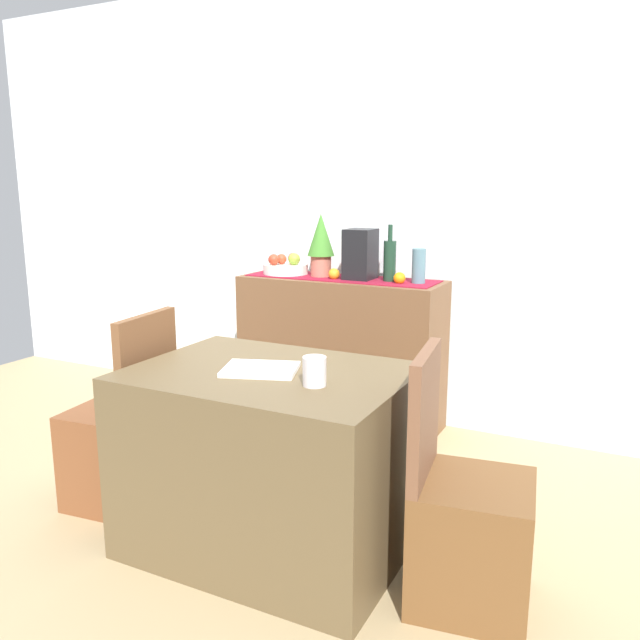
{
  "coord_description": "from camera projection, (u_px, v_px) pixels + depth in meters",
  "views": [
    {
      "loc": [
        1.41,
        -2.51,
        1.45
      ],
      "look_at": [
        -0.04,
        0.37,
        0.76
      ],
      "focal_mm": 35.99,
      "sensor_mm": 36.0,
      "label": 1
    }
  ],
  "objects": [
    {
      "name": "coffee_maker",
      "position": [
        360.0,
        255.0,
        3.73
      ],
      "size": [
        0.16,
        0.18,
        0.3
      ],
      "primitive_type": "cube",
      "color": "black",
      "rests_on": "sideboard_console"
    },
    {
      "name": "coffee_cup",
      "position": [
        314.0,
        371.0,
        2.29
      ],
      "size": [
        0.09,
        0.09,
        0.11
      ],
      "primitive_type": "cylinder",
      "color": "silver",
      "rests_on": "dining_table"
    },
    {
      "name": "fruit_bowl",
      "position": [
        286.0,
        269.0,
        3.97
      ],
      "size": [
        0.28,
        0.28,
        0.06
      ],
      "primitive_type": "cylinder",
      "color": "white",
      "rests_on": "table_runner"
    },
    {
      "name": "apple_right",
      "position": [
        274.0,
        260.0,
        3.89
      ],
      "size": [
        0.07,
        0.07,
        0.07
      ],
      "primitive_type": "sphere",
      "color": "#BF3A24",
      "rests_on": "fruit_bowl"
    },
    {
      "name": "ground_plane",
      "position": [
        293.0,
        490.0,
        3.12
      ],
      "size": [
        6.4,
        6.4,
        0.02
      ],
      "primitive_type": "cube",
      "color": "tan",
      "rests_on": "ground"
    },
    {
      "name": "wine_bottle",
      "position": [
        390.0,
        260.0,
        3.65
      ],
      "size": [
        0.07,
        0.07,
        0.33
      ],
      "color": "#1B3726",
      "rests_on": "sideboard_console"
    },
    {
      "name": "potted_plant",
      "position": [
        321.0,
        242.0,
        3.83
      ],
      "size": [
        0.16,
        0.16,
        0.38
      ],
      "color": "#B66653",
      "rests_on": "sideboard_console"
    },
    {
      "name": "apple_upper",
      "position": [
        293.0,
        258.0,
        4.0
      ],
      "size": [
        0.06,
        0.06,
        0.06
      ],
      "primitive_type": "sphere",
      "color": "#BC3924",
      "rests_on": "fruit_bowl"
    },
    {
      "name": "orange_loose_far",
      "position": [
        334.0,
        274.0,
        3.76
      ],
      "size": [
        0.07,
        0.07,
        0.07
      ],
      "primitive_type": "sphere",
      "color": "orange",
      "rests_on": "sideboard_console"
    },
    {
      "name": "open_book",
      "position": [
        260.0,
        369.0,
        2.47
      ],
      "size": [
        0.33,
        0.29,
        0.02
      ],
      "primitive_type": "cube",
      "rotation": [
        0.0,
        0.0,
        0.33
      ],
      "color": "white",
      "rests_on": "dining_table"
    },
    {
      "name": "chair_by_corner",
      "position": [
        467.0,
        531.0,
        2.23
      ],
      "size": [
        0.45,
        0.45,
        0.9
      ],
      "color": "brown",
      "rests_on": "ground"
    },
    {
      "name": "table_runner",
      "position": [
        341.0,
        278.0,
        3.81
      ],
      "size": [
        1.15,
        0.32,
        0.01
      ],
      "primitive_type": "cube",
      "color": "maroon",
      "rests_on": "sideboard_console"
    },
    {
      "name": "orange_loose_near_bowl",
      "position": [
        399.0,
        278.0,
        3.59
      ],
      "size": [
        0.07,
        0.07,
        0.07
      ],
      "primitive_type": "sphere",
      "color": "orange",
      "rests_on": "sideboard_console"
    },
    {
      "name": "apple_left",
      "position": [
        294.0,
        259.0,
        3.9
      ],
      "size": [
        0.07,
        0.07,
        0.07
      ],
      "primitive_type": "sphere",
      "color": "#87A633",
      "rests_on": "fruit_bowl"
    },
    {
      "name": "ceramic_vase",
      "position": [
        419.0,
        266.0,
        3.58
      ],
      "size": [
        0.08,
        0.08,
        0.2
      ],
      "primitive_type": "cylinder",
      "color": "slate",
      "rests_on": "sideboard_console"
    },
    {
      "name": "dining_table",
      "position": [
        271.0,
        459.0,
        2.56
      ],
      "size": [
        1.07,
        0.78,
        0.74
      ],
      "primitive_type": "cube",
      "color": "brown",
      "rests_on": "ground"
    },
    {
      "name": "sideboard_console",
      "position": [
        341.0,
        352.0,
        3.91
      ],
      "size": [
        1.23,
        0.42,
        0.9
      ],
      "primitive_type": "cube",
      "color": "brown",
      "rests_on": "ground"
    },
    {
      "name": "room_wall_rear",
      "position": [
        386.0,
        201.0,
        3.87
      ],
      "size": [
        6.4,
        0.06,
        2.7
      ],
      "primitive_type": "cube",
      "color": "silver",
      "rests_on": "ground"
    },
    {
      "name": "chair_near_window",
      "position": [
        122.0,
        448.0,
        2.94
      ],
      "size": [
        0.44,
        0.44,
        0.9
      ],
      "color": "brown",
      "rests_on": "ground"
    },
    {
      "name": "apple_front",
      "position": [
        281.0,
        259.0,
        3.94
      ],
      "size": [
        0.06,
        0.06,
        0.06
      ],
      "primitive_type": "sphere",
      "color": "#BC3C24",
      "rests_on": "fruit_bowl"
    }
  ]
}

